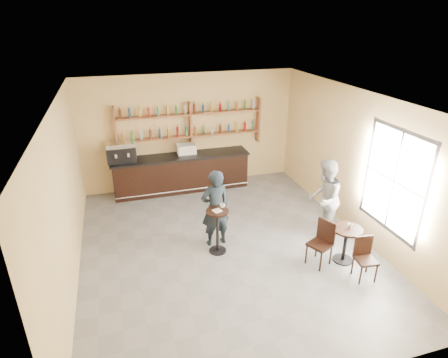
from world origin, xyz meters
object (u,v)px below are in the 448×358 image
object	(u,v)px
man_main	(215,208)
espresso_machine	(122,152)
pedestal_table	(217,231)
chair_south	(366,260)
bar_counter	(181,173)
pastry_case	(186,150)
cafe_table	(345,245)
patron_second	(324,199)
chair_west	(320,244)

from	to	relation	value
man_main	espresso_machine	bearing A→B (deg)	-64.81
pedestal_table	chair_south	size ratio (longest dim) A/B	1.16
chair_south	bar_counter	bearing A→B (deg)	124.33
chair_south	pastry_case	bearing A→B (deg)	122.73
pastry_case	cafe_table	size ratio (longest dim) A/B	0.68
pastry_case	pedestal_table	size ratio (longest dim) A/B	0.53
man_main	patron_second	world-z (taller)	patron_second
espresso_machine	cafe_table	size ratio (longest dim) A/B	0.97
espresso_machine	pedestal_table	xyz separation A→B (m)	(1.70, -3.24, -0.81)
pedestal_table	chair_west	xyz separation A→B (m)	(1.82, -1.00, -0.02)
espresso_machine	cafe_table	distance (m)	5.98
chair_west	chair_south	xyz separation A→B (m)	(0.60, -0.65, -0.04)
man_main	cafe_table	size ratio (longest dim) A/B	2.27
cafe_table	chair_west	xyz separation A→B (m)	(-0.55, 0.05, 0.08)
pastry_case	patron_second	world-z (taller)	patron_second
cafe_table	espresso_machine	bearing A→B (deg)	133.54
espresso_machine	pastry_case	world-z (taller)	espresso_machine
pedestal_table	man_main	xyz separation A→B (m)	(0.04, 0.31, 0.38)
espresso_machine	pastry_case	distance (m)	1.73
bar_counter	espresso_machine	world-z (taller)	espresso_machine
pastry_case	chair_west	world-z (taller)	pastry_case
pedestal_table	patron_second	world-z (taller)	patron_second
chair_south	patron_second	bearing A→B (deg)	95.58
pedestal_table	cafe_table	world-z (taller)	pedestal_table
espresso_machine	chair_south	bearing A→B (deg)	-45.78
bar_counter	pastry_case	world-z (taller)	pastry_case
chair_west	cafe_table	bearing A→B (deg)	59.70
espresso_machine	patron_second	world-z (taller)	patron_second
bar_counter	espresso_machine	distance (m)	1.74
chair_west	chair_south	distance (m)	0.89
bar_counter	chair_west	size ratio (longest dim) A/B	4.10
cafe_table	patron_second	distance (m)	1.16
man_main	cafe_table	xyz separation A→B (m)	(2.33, -1.36, -0.48)
bar_counter	espresso_machine	size ratio (longest dim) A/B	5.14
man_main	pedestal_table	bearing A→B (deg)	77.07
man_main	chair_west	distance (m)	2.24
pedestal_table	patron_second	xyz separation A→B (m)	(2.45, -0.01, 0.41)
pastry_case	patron_second	bearing A→B (deg)	-58.80
pedestal_table	chair_south	xyz separation A→B (m)	(2.42, -1.65, -0.07)
bar_counter	pastry_case	distance (m)	0.69
espresso_machine	chair_west	xyz separation A→B (m)	(3.52, -4.23, -0.83)
cafe_table	pastry_case	bearing A→B (deg)	118.71
pedestal_table	man_main	size ratio (longest dim) A/B	0.56
man_main	cafe_table	bearing A→B (deg)	144.17
espresso_machine	pastry_case	size ratio (longest dim) A/B	1.44
man_main	chair_south	world-z (taller)	man_main
chair_west	patron_second	world-z (taller)	patron_second
pastry_case	chair_south	size ratio (longest dim) A/B	0.61
pastry_case	patron_second	xyz separation A→B (m)	(2.43, -3.24, -0.29)
bar_counter	cafe_table	xyz separation A→B (m)	(2.52, -4.28, -0.14)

